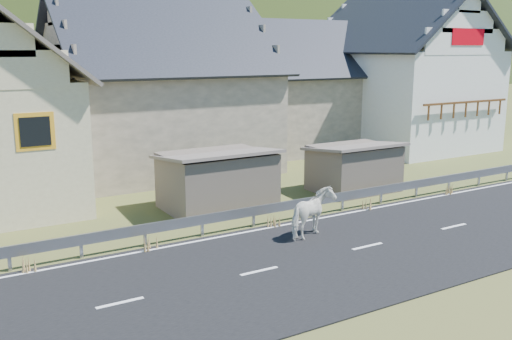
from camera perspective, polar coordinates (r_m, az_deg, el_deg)
ground at (r=18.53m, az=11.06°, el=-7.62°), size 160.00×160.00×0.00m
road at (r=18.52m, az=11.07°, el=-7.56°), size 60.00×7.00×0.04m
lane_markings at (r=18.51m, az=11.07°, el=-7.49°), size 60.00×6.60×0.01m
guardrail at (r=21.10m, az=4.46°, el=-3.39°), size 28.10×0.09×0.75m
shed_left at (r=22.31m, az=-3.92°, el=-1.11°), size 4.30×3.30×2.40m
shed_right at (r=25.48m, az=9.75°, el=0.17°), size 3.80×2.90×2.20m
house_stone_a at (r=29.94m, az=-9.78°, el=8.94°), size 10.80×9.80×8.90m
house_stone_b at (r=36.46m, az=4.04°, el=8.98°), size 9.80×8.80×8.10m
house_white at (r=37.98m, az=14.29°, el=10.01°), size 8.80×10.80×9.70m
horse at (r=18.97m, az=5.67°, el=-4.32°), size 1.56×2.07×1.59m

